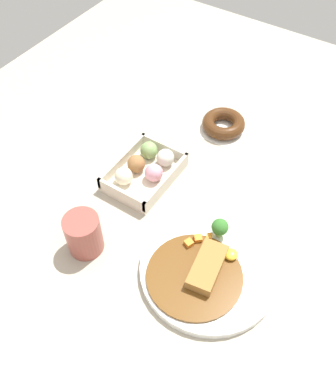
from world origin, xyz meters
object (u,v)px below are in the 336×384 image
(curry_plate, at_px, (208,268))
(donut_box, at_px, (145,169))
(chocolate_ring_donut, at_px, (224,124))
(coffee_mug, at_px, (84,234))

(curry_plate, bearing_deg, donut_box, -119.59)
(chocolate_ring_donut, bearing_deg, donut_box, -17.58)
(curry_plate, bearing_deg, chocolate_ring_donut, -155.83)
(curry_plate, height_order, chocolate_ring_donut, curry_plate)
(chocolate_ring_donut, height_order, coffee_mug, coffee_mug)
(chocolate_ring_donut, bearing_deg, curry_plate, 24.17)
(donut_box, bearing_deg, curry_plate, 60.41)
(curry_plate, bearing_deg, coffee_mug, -70.38)
(donut_box, xyz_separation_m, coffee_mug, (0.24, 0.01, 0.02))
(donut_box, bearing_deg, chocolate_ring_donut, 162.42)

